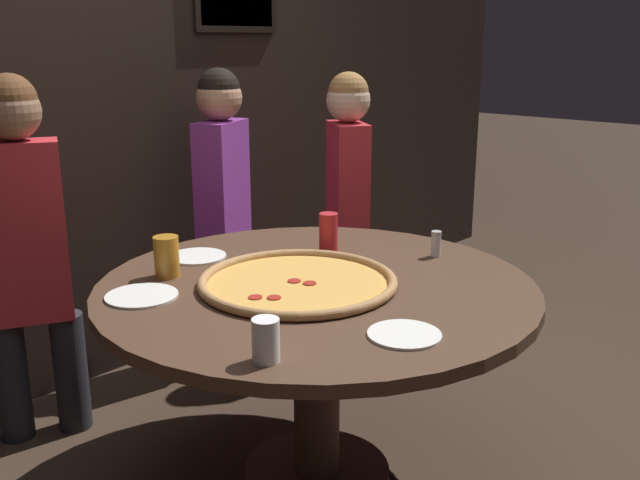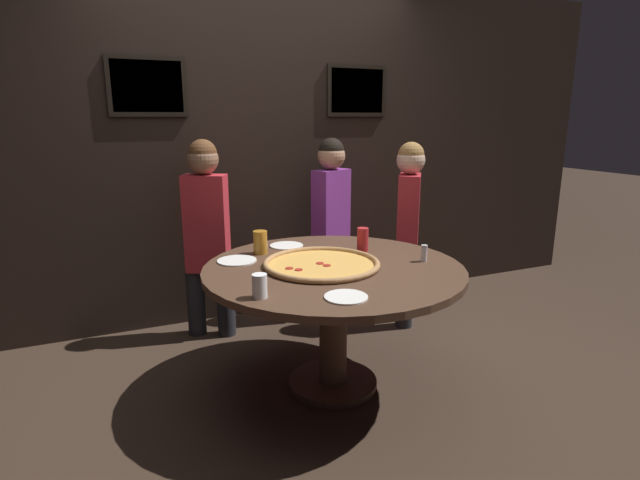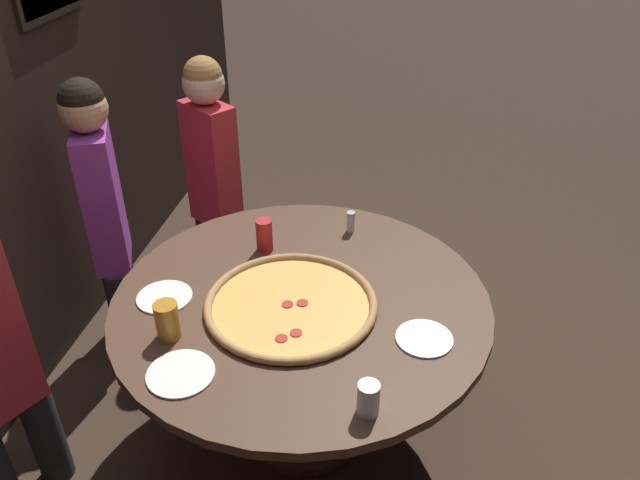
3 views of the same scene
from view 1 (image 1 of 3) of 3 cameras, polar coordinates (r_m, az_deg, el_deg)
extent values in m
plane|color=#38281E|center=(2.70, -0.26, -18.42)|extent=(24.00, 24.00, 0.00)
cube|color=black|center=(3.29, -17.78, 11.26)|extent=(6.40, 0.06, 2.60)
cylinder|color=#4C3323|center=(2.37, -0.28, -3.88)|extent=(1.46, 1.46, 0.04)
cylinder|color=#4C3323|center=(2.52, -0.27, -11.82)|extent=(0.16, 0.16, 0.70)
cylinder|color=#4C3323|center=(2.69, -0.26, -18.06)|extent=(0.52, 0.52, 0.04)
cylinder|color=#E5A84C|center=(2.34, -1.79, -3.52)|extent=(0.61, 0.61, 0.01)
torus|color=#B27F4C|center=(2.33, -1.79, -3.28)|extent=(0.65, 0.65, 0.03)
cylinder|color=#A8281E|center=(2.32, -0.83, -3.48)|extent=(0.04, 0.04, 0.00)
cylinder|color=#A8281E|center=(2.34, -2.07, -3.29)|extent=(0.04, 0.04, 0.00)
cylinder|color=#A8281E|center=(2.20, -5.20, -4.58)|extent=(0.04, 0.04, 0.00)
cylinder|color=#A8281E|center=(2.20, -3.69, -4.62)|extent=(0.04, 0.04, 0.00)
cylinder|color=white|center=(1.79, -4.36, -8.01)|extent=(0.07, 0.07, 0.11)
cylinder|color=#BC7A23|center=(2.46, -12.17, -1.31)|extent=(0.09, 0.09, 0.14)
cylinder|color=#B22328|center=(2.70, 0.68, 0.63)|extent=(0.07, 0.07, 0.15)
cylinder|color=white|center=(1.97, 6.76, -7.51)|extent=(0.20, 0.20, 0.01)
cylinder|color=white|center=(2.67, -9.80, -1.30)|extent=(0.21, 0.21, 0.01)
cylinder|color=white|center=(2.30, -14.08, -4.35)|extent=(0.23, 0.23, 0.01)
cylinder|color=silver|center=(2.67, 9.26, -0.43)|extent=(0.04, 0.04, 0.08)
cylinder|color=#B7B7BC|center=(2.66, 9.30, 0.57)|extent=(0.04, 0.04, 0.01)
cylinder|color=#232328|center=(3.69, 1.71, -4.53)|extent=(0.18, 0.18, 0.48)
cylinder|color=#232328|center=(3.49, 2.52, -5.72)|extent=(0.18, 0.18, 0.48)
cube|color=red|center=(3.43, 2.20, 3.83)|extent=(0.29, 0.32, 0.67)
sphere|color=beige|center=(3.37, 2.28, 11.11)|extent=(0.21, 0.21, 0.21)
sphere|color=#9E703D|center=(3.36, 2.29, 11.72)|extent=(0.19, 0.19, 0.19)
cylinder|color=#232328|center=(3.05, -19.31, -9.89)|extent=(0.17, 0.17, 0.49)
cylinder|color=#232328|center=(3.06, -23.46, -10.26)|extent=(0.17, 0.17, 0.49)
cube|color=red|center=(2.86, -22.54, 0.54)|extent=(0.33, 0.27, 0.68)
sphere|color=#8C664C|center=(2.78, -23.51, 9.43)|extent=(0.21, 0.21, 0.21)
sphere|color=brown|center=(2.78, -23.60, 10.18)|extent=(0.19, 0.19, 0.19)
cylinder|color=#232328|center=(3.63, -6.69, -4.91)|extent=(0.17, 0.17, 0.48)
cylinder|color=#232328|center=(3.45, -8.24, -6.10)|extent=(0.17, 0.17, 0.48)
cube|color=purple|center=(3.38, -7.79, 3.72)|extent=(0.33, 0.26, 0.68)
sphere|color=tan|center=(3.31, -8.08, 11.22)|extent=(0.21, 0.21, 0.21)
sphere|color=black|center=(3.31, -8.10, 11.86)|extent=(0.19, 0.19, 0.19)
camera|label=2|loc=(1.02, 103.62, -1.60)|focal=28.00mm
camera|label=3|loc=(1.34, -68.73, 38.54)|focal=35.00mm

